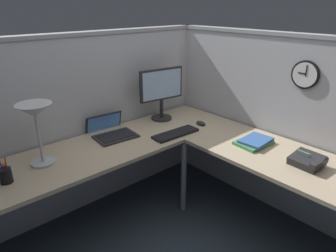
# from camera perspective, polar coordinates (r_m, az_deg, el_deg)

# --- Properties ---
(ground_plane) EXTENTS (6.80, 6.80, 0.00)m
(ground_plane) POSITION_cam_1_polar(r_m,az_deg,el_deg) (2.80, 2.73, -17.97)
(ground_plane) COLOR #2D3842
(cubicle_wall_back) EXTENTS (2.57, 0.12, 1.58)m
(cubicle_wall_back) POSITION_cam_1_polar(r_m,az_deg,el_deg) (2.83, -14.81, 0.50)
(cubicle_wall_back) COLOR #B2B2B7
(cubicle_wall_back) RESTS_ON ground
(cubicle_wall_right) EXTENTS (0.12, 2.37, 1.58)m
(cubicle_wall_right) POSITION_cam_1_polar(r_m,az_deg,el_deg) (2.88, 19.35, 0.29)
(cubicle_wall_right) COLOR #B2B2B7
(cubicle_wall_right) RESTS_ON ground
(desk) EXTENTS (2.35, 2.15, 0.73)m
(desk) POSITION_cam_1_polar(r_m,az_deg,el_deg) (2.32, 1.23, -8.10)
(desk) COLOR tan
(desk) RESTS_ON ground
(monitor) EXTENTS (0.46, 0.20, 0.50)m
(monitor) POSITION_cam_1_polar(r_m,az_deg,el_deg) (2.93, -1.23, 6.71)
(monitor) COLOR #232326
(monitor) RESTS_ON desk
(laptop) EXTENTS (0.37, 0.41, 0.22)m
(laptop) POSITION_cam_1_polar(r_m,az_deg,el_deg) (2.72, -10.68, -0.96)
(laptop) COLOR #232326
(laptop) RESTS_ON desk
(keyboard) EXTENTS (0.44, 0.16, 0.02)m
(keyboard) POSITION_cam_1_polar(r_m,az_deg,el_deg) (2.65, 1.43, -1.42)
(keyboard) COLOR black
(keyboard) RESTS_ON desk
(computer_mouse) EXTENTS (0.06, 0.10, 0.03)m
(computer_mouse) POSITION_cam_1_polar(r_m,az_deg,el_deg) (2.88, 6.15, 0.54)
(computer_mouse) COLOR #232326
(computer_mouse) RESTS_ON desk
(desk_lamp_dome) EXTENTS (0.24, 0.24, 0.44)m
(desk_lamp_dome) POSITION_cam_1_polar(r_m,az_deg,el_deg) (2.24, -23.52, 1.82)
(desk_lamp_dome) COLOR #B7BABF
(desk_lamp_dome) RESTS_ON desk
(pen_cup) EXTENTS (0.08, 0.08, 0.18)m
(pen_cup) POSITION_cam_1_polar(r_m,az_deg,el_deg) (2.21, -28.02, -8.10)
(pen_cup) COLOR black
(pen_cup) RESTS_ON desk
(office_phone) EXTENTS (0.20, 0.22, 0.11)m
(office_phone) POSITION_cam_1_polar(r_m,az_deg,el_deg) (2.36, 24.62, -5.98)
(office_phone) COLOR #232326
(office_phone) RESTS_ON desk
(book_stack) EXTENTS (0.30, 0.23, 0.04)m
(book_stack) POSITION_cam_1_polar(r_m,az_deg,el_deg) (2.57, 15.81, -2.84)
(book_stack) COLOR #3F7F4C
(book_stack) RESTS_ON desk
(wall_clock) EXTENTS (0.04, 0.22, 0.22)m
(wall_clock) POSITION_cam_1_polar(r_m,az_deg,el_deg) (2.60, 24.26, 8.73)
(wall_clock) COLOR black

